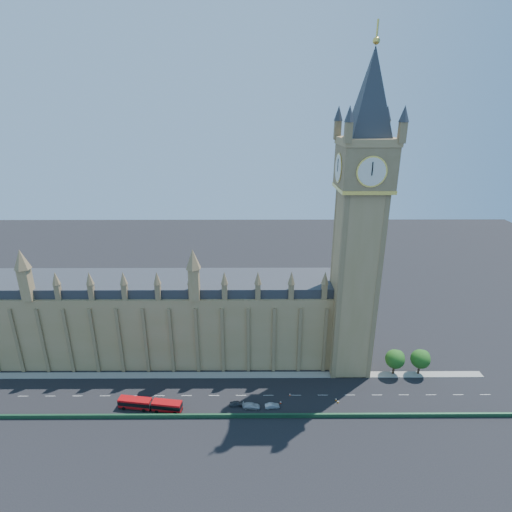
{
  "coord_description": "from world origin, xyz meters",
  "views": [
    {
      "loc": [
        7.88,
        -95.89,
        78.83
      ],
      "look_at": [
        8.42,
        10.0,
        40.0
      ],
      "focal_mm": 28.0,
      "sensor_mm": 36.0,
      "label": 1
    }
  ],
  "objects_px": {
    "car_grey": "(237,403)",
    "car_white": "(251,406)",
    "red_bus": "(150,405)",
    "car_silver": "(272,406)"
  },
  "relations": [
    {
      "from": "car_grey",
      "to": "car_silver",
      "type": "xyz_separation_m",
      "value": [
        9.96,
        -0.95,
        -0.02
      ]
    },
    {
      "from": "car_grey",
      "to": "car_white",
      "type": "bearing_deg",
      "value": -107.64
    },
    {
      "from": "car_grey",
      "to": "car_white",
      "type": "distance_m",
      "value": 4.21
    },
    {
      "from": "car_grey",
      "to": "car_silver",
      "type": "bearing_deg",
      "value": -99.69
    },
    {
      "from": "car_grey",
      "to": "car_white",
      "type": "height_order",
      "value": "car_white"
    },
    {
      "from": "car_grey",
      "to": "car_silver",
      "type": "height_order",
      "value": "car_grey"
    },
    {
      "from": "car_silver",
      "to": "car_white",
      "type": "distance_m",
      "value": 5.86
    },
    {
      "from": "car_grey",
      "to": "red_bus",
      "type": "bearing_deg",
      "value": 89.09
    },
    {
      "from": "red_bus",
      "to": "car_silver",
      "type": "xyz_separation_m",
      "value": [
        34.1,
        0.44,
        -0.94
      ]
    },
    {
      "from": "red_bus",
      "to": "car_white",
      "type": "relative_size",
      "value": 3.65
    }
  ]
}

